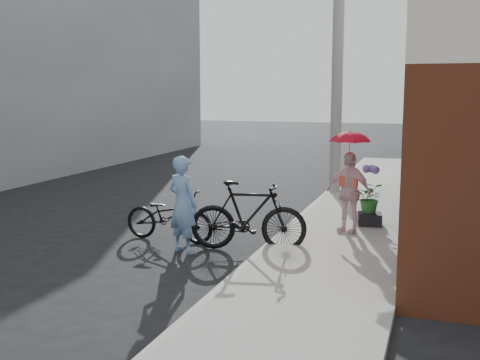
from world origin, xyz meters
The scene contains 11 objects.
ground centered at (0.00, 0.00, 0.00)m, with size 80.00×80.00×0.00m, color black.
sidewalk centered at (2.10, 2.00, 0.06)m, with size 2.20×24.00×0.12m, color gray.
curb centered at (0.94, 2.00, 0.06)m, with size 0.12×24.00×0.12m, color #9E9E99.
utility_pole centered at (1.10, 6.00, 3.50)m, with size 0.28×0.28×7.00m, color #9E9E99.
officer centered at (-0.39, -0.18, 0.82)m, with size 0.60×0.39×1.64m, color #749ECF.
bike_left centered at (-0.95, 0.45, 0.46)m, with size 0.61×1.74×0.91m, color black.
bike_right centered at (0.60, 0.31, 0.59)m, with size 0.56×1.97×1.19m, color black.
kimono_woman centered at (2.08, 1.67, 0.86)m, with size 0.87×0.36×1.49m, color silver.
parasol centered at (2.08, 1.67, 1.93)m, with size 0.73×0.73×0.64m, color red.
planter centered at (2.40, 2.38, 0.23)m, with size 0.44×0.44×0.23m, color black.
potted_plant centered at (2.40, 2.38, 0.65)m, with size 0.55×0.47×0.61m, color #2E732E.
Camera 1 is at (3.63, -9.17, 2.72)m, focal length 45.00 mm.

